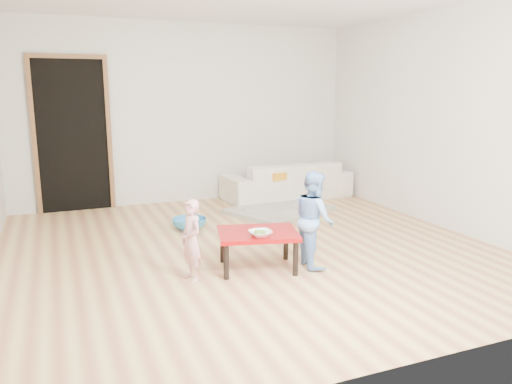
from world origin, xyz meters
TOP-DOWN VIEW (x-y plane):
  - floor at (0.00, 0.00)m, footprint 5.00×5.00m
  - back_wall at (0.00, 2.50)m, footprint 5.00×0.02m
  - right_wall at (2.50, 0.00)m, footprint 0.02×5.00m
  - doorway at (-1.60, 2.48)m, footprint 1.02×0.08m
  - sofa at (1.43, 2.05)m, footprint 1.98×0.86m
  - cushion at (1.17, 1.83)m, footprint 0.49×0.45m
  - red_table at (-0.15, -0.60)m, footprint 0.84×0.71m
  - bowl at (-0.18, -0.75)m, footprint 0.20×0.20m
  - broccoli at (-0.18, -0.75)m, footprint 0.12×0.12m
  - child_pink at (-0.79, -0.64)m, footprint 0.23×0.30m
  - child_blue at (0.38, -0.71)m, footprint 0.40×0.48m
  - basin at (-0.40, 0.96)m, footprint 0.41×0.41m
  - blanket at (0.95, 1.29)m, footprint 1.54×1.43m

SIDE VIEW (x-z plane):
  - floor at x=0.00m, z-range -0.01..0.01m
  - blanket at x=0.95m, z-range 0.00..0.06m
  - basin at x=-0.40m, z-range 0.00..0.13m
  - red_table at x=-0.15m, z-range 0.00..0.36m
  - sofa at x=1.43m, z-range 0.00..0.57m
  - child_pink at x=-0.79m, z-range 0.00..0.73m
  - bowl at x=-0.18m, z-range 0.36..0.41m
  - broccoli at x=-0.18m, z-range 0.36..0.42m
  - cushion at x=1.17m, z-range 0.37..0.48m
  - child_blue at x=0.38m, z-range 0.00..0.92m
  - doorway at x=-1.60m, z-range -0.03..2.08m
  - back_wall at x=0.00m, z-range 0.00..2.60m
  - right_wall at x=2.50m, z-range 0.00..2.60m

